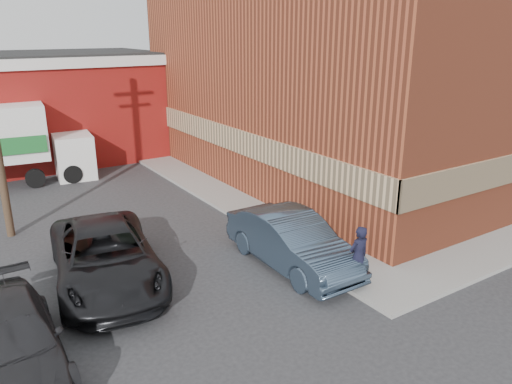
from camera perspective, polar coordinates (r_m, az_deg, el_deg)
ground at (r=14.41m, az=11.24°, el=-10.30°), size 90.00×90.00×0.00m
brick_building at (r=25.16m, az=11.69°, el=13.03°), size 14.25×18.25×9.36m
sidewalk_west at (r=21.42m, az=-4.42°, el=-0.17°), size 1.80×18.00×0.12m
warehouse at (r=29.32m, az=-27.05°, el=8.44°), size 16.30×8.30×5.60m
man at (r=13.68m, az=11.62°, el=-7.28°), size 0.65×0.44×1.74m
sedan at (r=14.84m, az=4.13°, el=-5.61°), size 1.73×4.91×1.62m
suv_a at (r=14.45m, az=-16.82°, el=-7.10°), size 3.58×6.15×1.61m
suv_b at (r=11.73m, az=-26.35°, el=-15.20°), size 1.99×4.83×1.40m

